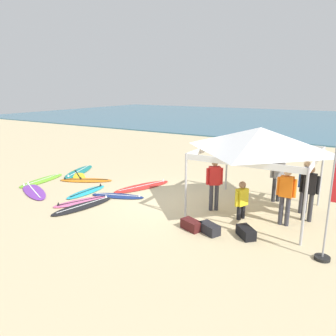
{
  "coord_description": "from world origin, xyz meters",
  "views": [
    {
      "loc": [
        5.43,
        -9.29,
        3.94
      ],
      "look_at": [
        -0.62,
        0.62,
        1.0
      ],
      "focal_mm": 34.23,
      "sensor_mm": 36.0,
      "label": 1
    }
  ],
  "objects": [
    {
      "name": "surfboard_lime",
      "position": [
        -6.13,
        -0.82,
        0.04
      ],
      "size": [
        0.87,
        2.37,
        0.19
      ],
      "color": "#7AD12D",
      "rests_on": "ground"
    },
    {
      "name": "gear_bag_on_sand",
      "position": [
        2.16,
        -1.72,
        0.14
      ],
      "size": [
        0.68,
        0.55,
        0.28
      ],
      "primitive_type": "cube",
      "rotation": [
        0.0,
        0.0,
        2.69
      ],
      "color": "#232328",
      "rests_on": "ground"
    },
    {
      "name": "surfboard_cyan",
      "position": [
        -3.33,
        -0.94,
        0.04
      ],
      "size": [
        0.52,
        1.91,
        0.19
      ],
      "color": "#23B2CC",
      "rests_on": "ground"
    },
    {
      "name": "person_grey",
      "position": [
        3.1,
        1.86,
        0.99
      ],
      "size": [
        0.42,
        0.41,
        1.71
      ],
      "color": "#2D2D33",
      "rests_on": "ground"
    },
    {
      "name": "surfboard_purple",
      "position": [
        -5.15,
        -1.94,
        0.04
      ],
      "size": [
        2.54,
        1.64,
        0.19
      ],
      "color": "purple",
      "rests_on": "ground"
    },
    {
      "name": "surfboard_pink",
      "position": [
        -2.69,
        -1.79,
        0.04
      ],
      "size": [
        1.34,
        2.08,
        0.19
      ],
      "color": "pink",
      "rests_on": "ground"
    },
    {
      "name": "surfboard_red",
      "position": [
        -1.9,
        0.73,
        0.04
      ],
      "size": [
        1.55,
        2.66,
        0.19
      ],
      "color": "red",
      "rests_on": "ground"
    },
    {
      "name": "surfboard_navy",
      "position": [
        -1.99,
        -0.68,
        0.04
      ],
      "size": [
        2.07,
        1.18,
        0.19
      ],
      "color": "navy",
      "rests_on": "ground"
    },
    {
      "name": "banner_flag",
      "position": [
        5.12,
        -1.62,
        1.57
      ],
      "size": [
        0.6,
        0.36,
        3.4
      ],
      "color": "#99999E",
      "rests_on": "ground"
    },
    {
      "name": "surfboard_black",
      "position": [
        -2.34,
        -2.07,
        0.04
      ],
      "size": [
        1.04,
        2.43,
        0.19
      ],
      "color": "black",
      "rests_on": "ground"
    },
    {
      "name": "person_orange",
      "position": [
        3.78,
        -0.07,
        0.99
      ],
      "size": [
        0.55,
        0.23,
        1.71
      ],
      "color": "#383842",
      "rests_on": "ground"
    },
    {
      "name": "person_red",
      "position": [
        1.55,
        -0.06,
        0.99
      ],
      "size": [
        0.46,
        0.39,
        1.71
      ],
      "color": "#383842",
      "rests_on": "ground"
    },
    {
      "name": "person_yellow",
      "position": [
        2.56,
        -0.29,
        0.66
      ],
      "size": [
        0.35,
        0.51,
        1.2
      ],
      "color": "black",
      "rests_on": "ground"
    },
    {
      "name": "person_blue",
      "position": [
        4.1,
        1.25,
        0.99
      ],
      "size": [
        0.39,
        0.46,
        1.71
      ],
      "color": "#383842",
      "rests_on": "ground"
    },
    {
      "name": "person_black",
      "position": [
        4.3,
        0.6,
        0.99
      ],
      "size": [
        0.55,
        0.23,
        1.71
      ],
      "color": "#2D2D33",
      "rests_on": "ground"
    },
    {
      "name": "surfboard_teal",
      "position": [
        -5.87,
        1.06,
        0.04
      ],
      "size": [
        1.53,
        2.62,
        0.19
      ],
      "color": "#19847F",
      "rests_on": "ground"
    },
    {
      "name": "sea",
      "position": [
        0.0,
        32.59,
        0.05
      ],
      "size": [
        80.0,
        36.0,
        0.1
      ],
      "primitive_type": "cube",
      "color": "#386B84",
      "rests_on": "ground"
    },
    {
      "name": "canopy_tent",
      "position": [
        2.76,
        0.54,
        2.39
      ],
      "size": [
        3.47,
        3.47,
        2.75
      ],
      "color": "#B7B7BC",
      "rests_on": "ground"
    },
    {
      "name": "gear_bag_by_pole",
      "position": [
        3.1,
        -1.43,
        0.14
      ],
      "size": [
        0.65,
        0.65,
        0.28
      ],
      "primitive_type": "cube",
      "rotation": [
        0.0,
        0.0,
        2.36
      ],
      "color": "black",
      "rests_on": "ground"
    },
    {
      "name": "ground_plane",
      "position": [
        0.0,
        0.0,
        0.0
      ],
      "size": [
        80.0,
        80.0,
        0.0
      ],
      "primitive_type": "plane",
      "color": "beige"
    },
    {
      "name": "surfboard_yellow",
      "position": [
        -5.41,
        0.58,
        0.04
      ],
      "size": [
        2.04,
        1.65,
        0.19
      ],
      "color": "yellow",
      "rests_on": "ground"
    },
    {
      "name": "surfboard_orange",
      "position": [
        -4.53,
        0.2,
        0.04
      ],
      "size": [
        2.27,
        1.62,
        0.19
      ],
      "color": "orange",
      "rests_on": "ground"
    },
    {
      "name": "gear_bag_near_tent",
      "position": [
        1.61,
        -1.76,
        0.14
      ],
      "size": [
        0.67,
        0.51,
        0.28
      ],
      "primitive_type": "cube",
      "rotation": [
        0.0,
        0.0,
        2.79
      ],
      "color": "#4C1919",
      "rests_on": "ground"
    }
  ]
}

